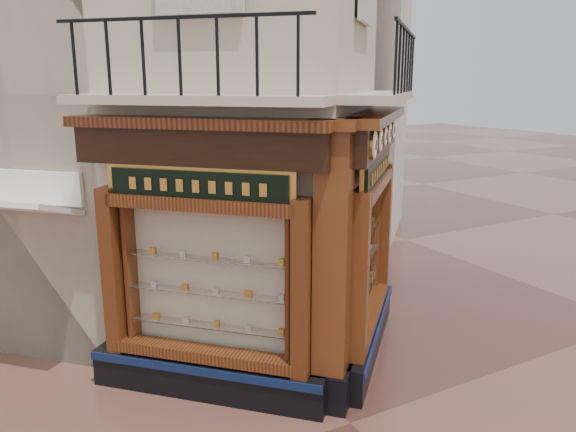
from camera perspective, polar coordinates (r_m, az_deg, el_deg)
ground at (r=8.00m, az=6.35°, el=-20.18°), size 80.00×80.00×0.00m
main_building at (r=12.29m, az=-10.76°, el=20.68°), size 11.31×11.31×12.00m
neighbour_left at (r=14.13m, az=-24.04°, el=16.78°), size 11.31×11.31×11.00m
neighbour_right at (r=15.44m, az=-4.58°, el=17.49°), size 11.31×11.31×11.00m
shopfront_left at (r=7.79m, az=-8.59°, el=-4.97°), size 2.86×2.86×3.98m
shopfront_right at (r=9.09m, az=8.25°, el=-2.24°), size 2.86×2.86×3.98m
corner_pilaster at (r=7.49m, az=4.53°, el=-5.85°), size 0.85×0.85×3.98m
balcony at (r=7.91m, az=0.83°, el=12.01°), size 5.94×2.97×1.03m
clock_a at (r=7.44m, az=8.66°, el=7.15°), size 0.31×0.31×0.39m
clock_b at (r=8.07m, az=9.26°, el=7.62°), size 0.28×0.28×0.35m
clock_c at (r=8.67m, az=9.76°, el=8.00°), size 0.26×0.26×0.31m
clock_d at (r=9.24m, az=10.18°, el=8.32°), size 0.29×0.29×0.37m
clock_e at (r=9.88m, az=10.58°, el=8.63°), size 0.27×0.27×0.33m
awning at (r=9.81m, az=-24.43°, el=-14.59°), size 1.86×1.86×0.38m
signboard_left at (r=7.44m, az=-9.14°, el=3.08°), size 1.94×1.94×0.52m
signboard_right at (r=8.85m, az=8.99°, el=4.74°), size 2.03×2.03×0.54m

